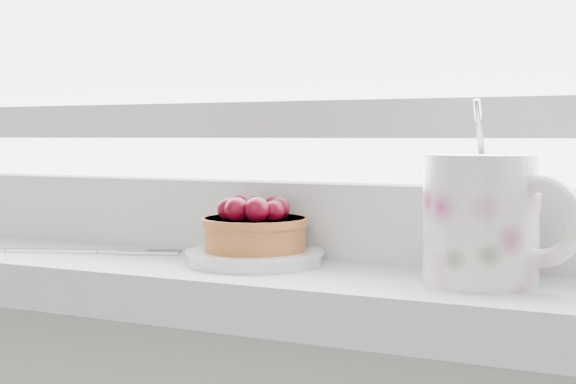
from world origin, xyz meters
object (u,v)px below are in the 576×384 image
Objects in this scene: raspberry_tart at (255,226)px; saucer at (255,257)px; fork at (82,251)px; floral_mug at (485,217)px.

saucer is at bearing 70.82° from raspberry_tart.
floral_mug is at bearing 0.26° from fork.
raspberry_tart is 0.21m from floral_mug.
floral_mug is 0.77× the size of fork.
saucer is at bearing 176.70° from floral_mug.
saucer is 0.03m from raspberry_tart.
raspberry_tart is at bearing 4.15° from fork.
raspberry_tart is at bearing -109.18° from saucer.
saucer is 1.30× the size of raspberry_tart.
floral_mug is (0.21, -0.01, 0.05)m from saucer.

